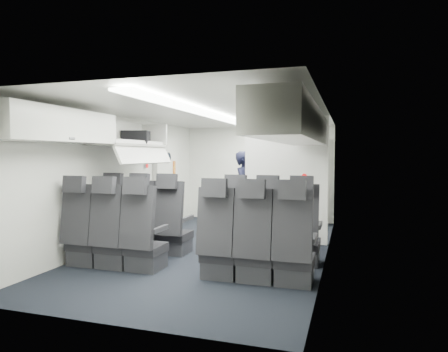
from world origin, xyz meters
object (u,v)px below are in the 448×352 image
Objects in this scene: galley_unit at (298,181)px; boarding_door at (166,181)px; seat_row_front at (205,230)px; carry_on_bag at (136,139)px; seat_row_mid at (180,243)px; flight_attendant at (245,191)px.

galley_unit reaches higher than boarding_door.
seat_row_front is 7.76× the size of carry_on_bag.
boarding_door is at bearing 128.16° from seat_row_front.
seat_row_mid is 2.45m from carry_on_bag.
seat_row_mid is 4.30m from galley_unit.
seat_row_mid is 7.76× the size of carry_on_bag.
boarding_door is (-2.59, -1.17, 0.00)m from galley_unit.
seat_row_mid is at bearing -60.63° from carry_on_bag.
galley_unit is (0.95, 3.25, 0.55)m from seat_row_front.
boarding_door is at bearing -155.72° from galley_unit.
galley_unit is 1.02× the size of boarding_door.
boarding_door is (-1.64, 2.09, 0.55)m from seat_row_front.
flight_attendant is (0.05, 2.16, 0.39)m from seat_row_front.
carry_on_bag is at bearing -82.42° from boarding_door.
flight_attendant is 3.68× the size of carry_on_bag.
seat_row_mid is 1.79× the size of boarding_door.
galley_unit reaches higher than seat_row_front.
carry_on_bag is at bearing 134.89° from seat_row_mid.
carry_on_bag is (-2.38, -2.71, 0.83)m from galley_unit.
seat_row_front is 2.19m from flight_attendant.
seat_row_front is 1.00× the size of seat_row_mid.
seat_row_mid is 2.11× the size of flight_attendant.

